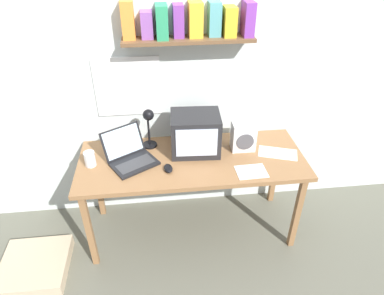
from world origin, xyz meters
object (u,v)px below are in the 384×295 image
object	(u,v)px
space_heater	(243,136)
computer_mouse	(168,168)
loose_paper_near_laptop	(278,153)
printed_handout	(251,172)
desk_lamp	(149,123)
juice_glass	(90,160)
crt_monitor	(195,133)
laptop	(129,154)
floor_cushion	(35,266)
corner_desk	(192,165)

from	to	relation	value
space_heater	computer_mouse	xyz separation A→B (m)	(-0.60, -0.22, -0.10)
space_heater	loose_paper_near_laptop	xyz separation A→B (m)	(0.26, -0.10, -0.11)
space_heater	printed_handout	size ratio (longest dim) A/B	1.03
space_heater	computer_mouse	world-z (taller)	space_heater
desk_lamp	juice_glass	world-z (taller)	desk_lamp
crt_monitor	laptop	distance (m)	0.52
space_heater	desk_lamp	bearing A→B (deg)	173.53
crt_monitor	printed_handout	bearing A→B (deg)	-37.59
juice_glass	floor_cushion	world-z (taller)	juice_glass
space_heater	floor_cushion	size ratio (longest dim) A/B	0.46
crt_monitor	space_heater	bearing A→B (deg)	0.94
corner_desk	loose_paper_near_laptop	xyz separation A→B (m)	(0.67, -0.01, 0.07)
computer_mouse	corner_desk	bearing A→B (deg)	33.73
desk_lamp	floor_cushion	bearing A→B (deg)	-162.22
crt_monitor	computer_mouse	distance (m)	0.35
crt_monitor	desk_lamp	world-z (taller)	desk_lamp
crt_monitor	printed_handout	distance (m)	0.51
juice_glass	loose_paper_near_laptop	world-z (taller)	juice_glass
juice_glass	printed_handout	xyz separation A→B (m)	(1.16, -0.21, -0.05)
juice_glass	floor_cushion	xyz separation A→B (m)	(-0.50, -0.30, -0.75)
crt_monitor	computer_mouse	xyz separation A→B (m)	(-0.23, -0.23, -0.14)
corner_desk	printed_handout	bearing A→B (deg)	-27.62
corner_desk	crt_monitor	size ratio (longest dim) A/B	4.46
floor_cushion	crt_monitor	bearing A→B (deg)	17.75
corner_desk	desk_lamp	distance (m)	0.46
corner_desk	juice_glass	bearing A→B (deg)	-179.64
corner_desk	desk_lamp	size ratio (longest dim) A/B	4.92
laptop	loose_paper_near_laptop	bearing A→B (deg)	-32.38
space_heater	floor_cushion	bearing A→B (deg)	-166.06
crt_monitor	floor_cushion	size ratio (longest dim) A/B	0.78
desk_lamp	loose_paper_near_laptop	distance (m)	1.02
laptop	crt_monitor	bearing A→B (deg)	-21.71
laptop	loose_paper_near_laptop	xyz separation A→B (m)	(1.14, -0.04, -0.06)
laptop	juice_glass	bearing A→B (deg)	156.01
computer_mouse	printed_handout	distance (m)	0.60
corner_desk	juice_glass	distance (m)	0.76
juice_glass	floor_cushion	bearing A→B (deg)	-148.82
juice_glass	desk_lamp	bearing A→B (deg)	22.64
laptop	juice_glass	distance (m)	0.29
corner_desk	floor_cushion	world-z (taller)	corner_desk
juice_glass	crt_monitor	bearing A→B (deg)	8.02
computer_mouse	desk_lamp	bearing A→B (deg)	112.04
laptop	juice_glass	world-z (taller)	laptop
juice_glass	laptop	bearing A→B (deg)	6.56
juice_glass	loose_paper_near_laptop	bearing A→B (deg)	-0.14
laptop	printed_handout	distance (m)	0.91
corner_desk	juice_glass	world-z (taller)	juice_glass
crt_monitor	juice_glass	world-z (taller)	crt_monitor
crt_monitor	printed_handout	world-z (taller)	crt_monitor
corner_desk	desk_lamp	bearing A→B (deg)	149.98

